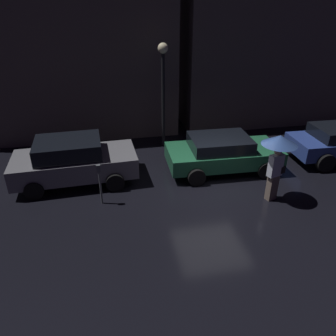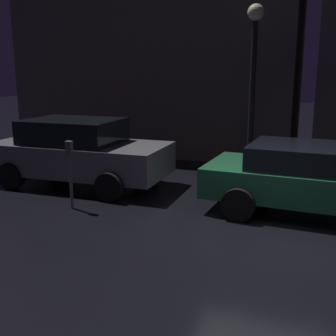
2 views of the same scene
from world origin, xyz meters
The scene contains 8 objects.
ground_plane centered at (0.00, 0.00, 0.00)m, with size 60.00×60.00×0.00m, color black.
building_facade_left centered at (-4.61, 6.50, 4.14)m, with size 9.08×3.00×8.28m.
building_facade_right centered at (4.77, 6.50, 3.33)m, with size 8.57×3.00×6.65m.
parked_car_grey centered at (-4.50, 1.54, 0.79)m, with size 4.14×2.05×1.54m.
parked_car_green centered at (0.72, 1.35, 0.69)m, with size 4.11×2.05×1.30m.
pedestrian_with_umbrella centered at (1.58, -0.87, 1.68)m, with size 1.05×1.05×2.16m.
parking_meter centered at (-3.66, -0.07, 0.82)m, with size 0.12×0.10×1.34m.
street_lamp_near centered at (-0.96, 3.95, 2.85)m, with size 0.40×0.40×4.18m.
Camera 1 is at (-3.34, -8.81, 5.69)m, focal length 35.00 mm.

